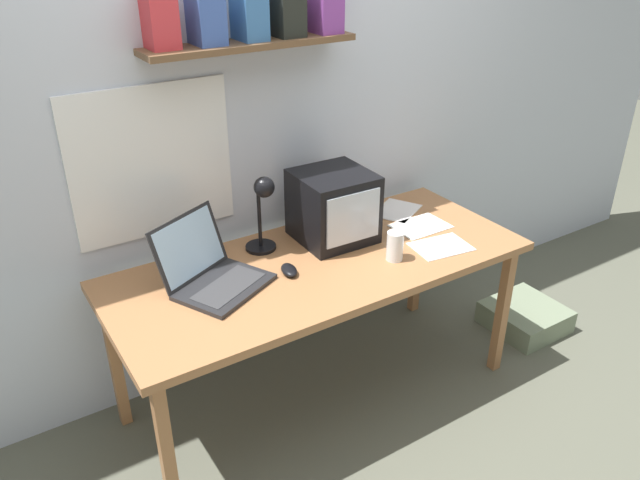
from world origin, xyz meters
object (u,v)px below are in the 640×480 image
object	(u,v)px
crt_monitor	(333,206)
floor_cushion	(525,317)
laptop	(209,269)
juice_glass	(395,247)
printed_handout	(397,211)
computer_mouse	(289,270)
loose_paper_near_monitor	(421,226)
desk_lamp	(263,206)
open_notebook	(441,247)
corner_desk	(320,273)

from	to	relation	value
crt_monitor	floor_cushion	size ratio (longest dim) A/B	0.88
crt_monitor	floor_cushion	distance (m)	1.35
floor_cushion	laptop	bearing A→B (deg)	172.03
juice_glass	printed_handout	size ratio (longest dim) A/B	0.43
laptop	juice_glass	xyz separation A→B (m)	(0.73, -0.23, -0.01)
computer_mouse	loose_paper_near_monitor	world-z (taller)	computer_mouse
desk_lamp	juice_glass	xyz separation A→B (m)	(0.42, -0.35, -0.16)
crt_monitor	open_notebook	xyz separation A→B (m)	(0.35, -0.33, -0.15)
laptop	floor_cushion	distance (m)	1.83
desk_lamp	laptop	bearing A→B (deg)	-162.08
juice_glass	printed_handout	bearing A→B (deg)	49.89
computer_mouse	juice_glass	bearing A→B (deg)	-17.60
crt_monitor	desk_lamp	bearing A→B (deg)	172.63
desk_lamp	computer_mouse	xyz separation A→B (m)	(-0.01, -0.21, -0.20)
crt_monitor	corner_desk	bearing A→B (deg)	-136.28
desk_lamp	computer_mouse	size ratio (longest dim) A/B	3.01
open_notebook	floor_cushion	distance (m)	0.96
corner_desk	computer_mouse	world-z (taller)	computer_mouse
crt_monitor	printed_handout	size ratio (longest dim) A/B	1.11
corner_desk	open_notebook	bearing A→B (deg)	-19.25
laptop	open_notebook	distance (m)	1.00
crt_monitor	laptop	size ratio (longest dim) A/B	0.71
floor_cushion	juice_glass	bearing A→B (deg)	-179.97
loose_paper_near_monitor	printed_handout	xyz separation A→B (m)	(0.02, 0.19, 0.00)
printed_handout	computer_mouse	bearing A→B (deg)	-162.57
laptop	open_notebook	size ratio (longest dim) A/B	1.71
computer_mouse	open_notebook	distance (m)	0.69
loose_paper_near_monitor	floor_cushion	distance (m)	0.93
computer_mouse	loose_paper_near_monitor	xyz separation A→B (m)	(0.72, 0.04, -0.01)
computer_mouse	corner_desk	bearing A→B (deg)	6.05
computer_mouse	floor_cushion	bearing A→B (deg)	-5.64
laptop	loose_paper_near_monitor	xyz separation A→B (m)	(1.02, -0.06, -0.06)
desk_lamp	open_notebook	distance (m)	0.79
juice_glass	computer_mouse	size ratio (longest dim) A/B	1.09
desk_lamp	loose_paper_near_monitor	size ratio (longest dim) A/B	1.38
crt_monitor	laptop	world-z (taller)	crt_monitor
crt_monitor	open_notebook	bearing A→B (deg)	-41.87
desk_lamp	computer_mouse	distance (m)	0.29
crt_monitor	open_notebook	size ratio (longest dim) A/B	1.22
loose_paper_near_monitor	juice_glass	bearing A→B (deg)	-149.32
crt_monitor	loose_paper_near_monitor	world-z (taller)	crt_monitor
laptop	juice_glass	world-z (taller)	laptop
floor_cushion	loose_paper_near_monitor	bearing A→B (deg)	164.96
corner_desk	printed_handout	size ratio (longest dim) A/B	6.06
printed_handout	floor_cushion	size ratio (longest dim) A/B	0.79
crt_monitor	desk_lamp	distance (m)	0.33
corner_desk	desk_lamp	distance (m)	0.37
printed_handout	floor_cushion	distance (m)	0.98
laptop	desk_lamp	size ratio (longest dim) A/B	1.31
corner_desk	floor_cushion	size ratio (longest dim) A/B	4.79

